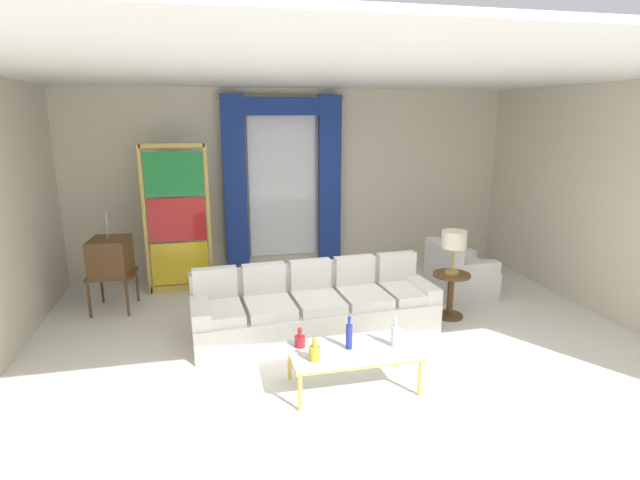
# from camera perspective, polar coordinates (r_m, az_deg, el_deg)

# --- Properties ---
(ground_plane) EXTENTS (16.00, 16.00, 0.00)m
(ground_plane) POSITION_cam_1_polar(r_m,az_deg,el_deg) (5.89, 2.67, -12.04)
(ground_plane) COLOR white
(wall_rear) EXTENTS (8.00, 0.12, 3.00)m
(wall_rear) POSITION_cam_1_polar(r_m,az_deg,el_deg) (8.34, -2.88, 6.57)
(wall_rear) COLOR beige
(wall_rear) RESTS_ON ground
(wall_right) EXTENTS (0.12, 7.00, 3.00)m
(wall_right) POSITION_cam_1_polar(r_m,az_deg,el_deg) (7.72, 28.75, 4.23)
(wall_right) COLOR beige
(wall_right) RESTS_ON ground
(ceiling_slab) EXTENTS (8.00, 7.60, 0.04)m
(ceiling_slab) POSITION_cam_1_polar(r_m,az_deg,el_deg) (6.07, 0.88, 18.13)
(ceiling_slab) COLOR white
(curtained_window) EXTENTS (2.00, 0.17, 2.70)m
(curtained_window) POSITION_cam_1_polar(r_m,az_deg,el_deg) (8.12, -4.24, 8.05)
(curtained_window) COLOR white
(curtained_window) RESTS_ON ground
(couch_white_long) EXTENTS (2.97, 1.09, 0.86)m
(couch_white_long) POSITION_cam_1_polar(r_m,az_deg,el_deg) (6.16, -0.69, -7.68)
(couch_white_long) COLOR white
(couch_white_long) RESTS_ON ground
(coffee_table) EXTENTS (1.23, 0.65, 0.41)m
(coffee_table) POSITION_cam_1_polar(r_m,az_deg,el_deg) (4.94, 3.81, -12.62)
(coffee_table) COLOR silver
(coffee_table) RESTS_ON ground
(bottle_blue_decanter) EXTENTS (0.11, 0.11, 0.23)m
(bottle_blue_decanter) POSITION_cam_1_polar(r_m,az_deg,el_deg) (4.67, -0.64, -12.69)
(bottle_blue_decanter) COLOR gold
(bottle_blue_decanter) RESTS_ON coffee_table
(bottle_crystal_tall) EXTENTS (0.11, 0.11, 0.20)m
(bottle_crystal_tall) POSITION_cam_1_polar(r_m,az_deg,el_deg) (4.93, -2.31, -11.34)
(bottle_crystal_tall) COLOR maroon
(bottle_crystal_tall) RESTS_ON coffee_table
(bottle_amber_squat) EXTENTS (0.08, 0.08, 0.30)m
(bottle_amber_squat) POSITION_cam_1_polar(r_m,az_deg,el_deg) (4.97, 8.55, -10.60)
(bottle_amber_squat) COLOR silver
(bottle_amber_squat) RESTS_ON coffee_table
(bottle_ruby_flask) EXTENTS (0.06, 0.06, 0.34)m
(bottle_ruby_flask) POSITION_cam_1_polar(r_m,az_deg,el_deg) (4.87, 3.35, -10.79)
(bottle_ruby_flask) COLOR navy
(bottle_ruby_flask) RESTS_ON coffee_table
(vintage_tv) EXTENTS (0.62, 0.64, 1.35)m
(vintage_tv) POSITION_cam_1_polar(r_m,az_deg,el_deg) (7.26, -22.80, -1.90)
(vintage_tv) COLOR brown
(vintage_tv) RESTS_ON ground
(armchair_white) EXTENTS (0.84, 0.84, 0.80)m
(armchair_white) POSITION_cam_1_polar(r_m,az_deg,el_deg) (7.65, 15.41, -3.96)
(armchair_white) COLOR white
(armchair_white) RESTS_ON ground
(stained_glass_divider) EXTENTS (0.95, 0.05, 2.20)m
(stained_glass_divider) POSITION_cam_1_polar(r_m,az_deg,el_deg) (7.60, -15.96, 1.91)
(stained_glass_divider) COLOR gold
(stained_glass_divider) RESTS_ON ground
(peacock_figurine) EXTENTS (0.44, 0.60, 0.50)m
(peacock_figurine) POSITION_cam_1_polar(r_m,az_deg,el_deg) (7.48, -12.38, -4.73)
(peacock_figurine) COLOR beige
(peacock_figurine) RESTS_ON ground
(round_side_table) EXTENTS (0.48, 0.48, 0.59)m
(round_side_table) POSITION_cam_1_polar(r_m,az_deg,el_deg) (6.77, 14.67, -5.67)
(round_side_table) COLOR brown
(round_side_table) RESTS_ON ground
(table_lamp_brass) EXTENTS (0.32, 0.32, 0.57)m
(table_lamp_brass) POSITION_cam_1_polar(r_m,az_deg,el_deg) (6.58, 15.03, -0.15)
(table_lamp_brass) COLOR #B29338
(table_lamp_brass) RESTS_ON round_side_table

